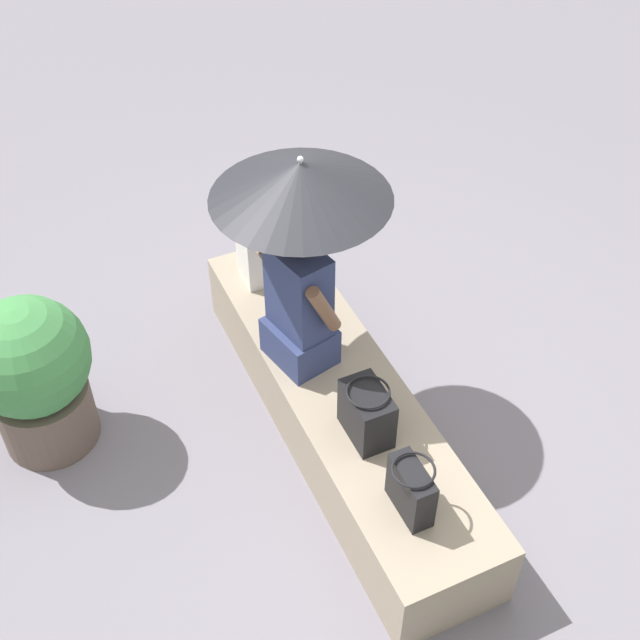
{
  "coord_description": "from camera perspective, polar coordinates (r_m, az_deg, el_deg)",
  "views": [
    {
      "loc": [
        2.59,
        -1.3,
        3.61
      ],
      "look_at": [
        -0.13,
        -0.06,
        0.76
      ],
      "focal_mm": 47.12,
      "sensor_mm": 36.0,
      "label": 1
    }
  ],
  "objects": [
    {
      "name": "shoulder_bag_spare",
      "position": [
        3.99,
        3.2,
        -6.32
      ],
      "size": [
        0.28,
        0.21,
        0.3
      ],
      "color": "black",
      "rests_on": "stone_bench"
    },
    {
      "name": "handbag_black",
      "position": [
        4.79,
        -4.74,
        4.46
      ],
      "size": [
        0.21,
        0.16,
        0.38
      ],
      "color": "silver",
      "rests_on": "stone_bench"
    },
    {
      "name": "person_seated",
      "position": [
        4.17,
        -1.43,
        1.26
      ],
      "size": [
        0.5,
        0.35,
        0.9
      ],
      "color": "navy",
      "rests_on": "stone_bench"
    },
    {
      "name": "ground_plane",
      "position": [
        4.63,
        1.3,
        -7.63
      ],
      "size": [
        14.0,
        14.0,
        0.0
      ],
      "primitive_type": "plane",
      "color": "slate"
    },
    {
      "name": "parasol",
      "position": [
        3.84,
        -1.32,
        9.45
      ],
      "size": [
        0.86,
        0.86,
        1.17
      ],
      "color": "#B7B7BC",
      "rests_on": "stone_bench"
    },
    {
      "name": "stone_bench",
      "position": [
        4.47,
        1.35,
        -5.99
      ],
      "size": [
        2.44,
        0.59,
        0.41
      ],
      "primitive_type": "cube",
      "color": "gray",
      "rests_on": "ground"
    },
    {
      "name": "tote_bag_canvas",
      "position": [
        3.75,
        6.21,
        -11.35
      ],
      "size": [
        0.26,
        0.19,
        0.29
      ],
      "color": "black",
      "rests_on": "stone_bench"
    },
    {
      "name": "planter_near",
      "position": [
        4.49,
        -18.92,
        -3.42
      ],
      "size": [
        0.62,
        0.62,
        0.92
      ],
      "color": "brown",
      "rests_on": "ground"
    }
  ]
}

